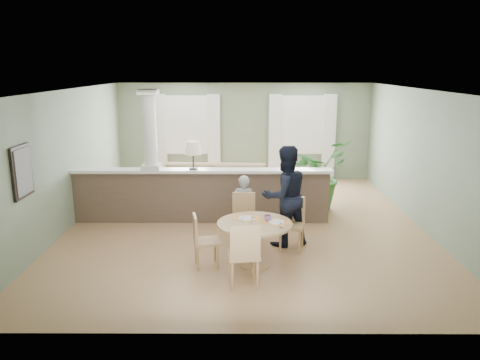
{
  "coord_description": "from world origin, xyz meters",
  "views": [
    {
      "loc": [
        -0.07,
        -9.03,
        3.12
      ],
      "look_at": [
        -0.1,
        -1.0,
        1.18
      ],
      "focal_mm": 35.0,
      "sensor_mm": 36.0,
      "label": 1
    }
  ],
  "objects_px": {
    "dining_table": "(255,231)",
    "chair_side": "(202,238)",
    "chair_far_boy": "(244,217)",
    "child_person": "(244,208)",
    "chair_near": "(244,252)",
    "chair_far_man": "(293,221)",
    "man_person": "(285,196)",
    "houseplant": "(317,174)",
    "sofa": "(214,186)"
  },
  "relations": [
    {
      "from": "dining_table",
      "to": "chair_far_boy",
      "type": "relative_size",
      "value": 1.27
    },
    {
      "from": "houseplant",
      "to": "child_person",
      "type": "distance_m",
      "value": 2.63
    },
    {
      "from": "chair_far_man",
      "to": "houseplant",
      "type": "bearing_deg",
      "value": 86.78
    },
    {
      "from": "chair_far_man",
      "to": "child_person",
      "type": "distance_m",
      "value": 0.96
    },
    {
      "from": "sofa",
      "to": "child_person",
      "type": "distance_m",
      "value": 2.32
    },
    {
      "from": "chair_near",
      "to": "chair_side",
      "type": "bearing_deg",
      "value": -55.96
    },
    {
      "from": "sofa",
      "to": "dining_table",
      "type": "distance_m",
      "value": 3.51
    },
    {
      "from": "sofa",
      "to": "chair_far_man",
      "type": "bearing_deg",
      "value": -56.79
    },
    {
      "from": "chair_near",
      "to": "chair_far_boy",
      "type": "bearing_deg",
      "value": -97.67
    },
    {
      "from": "houseplant",
      "to": "child_person",
      "type": "bearing_deg",
      "value": -129.48
    },
    {
      "from": "sofa",
      "to": "dining_table",
      "type": "xyz_separation_m",
      "value": [
        0.87,
        -3.4,
        0.13
      ]
    },
    {
      "from": "chair_far_boy",
      "to": "child_person",
      "type": "relative_size",
      "value": 0.77
    },
    {
      "from": "houseplant",
      "to": "chair_near",
      "type": "bearing_deg",
      "value": -112.64
    },
    {
      "from": "sofa",
      "to": "man_person",
      "type": "bearing_deg",
      "value": -57.14
    },
    {
      "from": "houseplant",
      "to": "chair_side",
      "type": "distance_m",
      "value": 4.01
    },
    {
      "from": "chair_far_man",
      "to": "man_person",
      "type": "xyz_separation_m",
      "value": [
        -0.13,
        0.18,
        0.4
      ]
    },
    {
      "from": "houseplant",
      "to": "child_person",
      "type": "xyz_separation_m",
      "value": [
        -1.67,
        -2.02,
        -0.17
      ]
    },
    {
      "from": "chair_side",
      "to": "child_person",
      "type": "xyz_separation_m",
      "value": [
        0.66,
        1.23,
        0.13
      ]
    },
    {
      "from": "chair_far_man",
      "to": "child_person",
      "type": "height_order",
      "value": "child_person"
    },
    {
      "from": "dining_table",
      "to": "chair_far_boy",
      "type": "distance_m",
      "value": 0.91
    },
    {
      "from": "dining_table",
      "to": "child_person",
      "type": "distance_m",
      "value": 1.2
    },
    {
      "from": "chair_near",
      "to": "man_person",
      "type": "height_order",
      "value": "man_person"
    },
    {
      "from": "sofa",
      "to": "houseplant",
      "type": "bearing_deg",
      "value": -1.62
    },
    {
      "from": "chair_far_man",
      "to": "chair_near",
      "type": "relative_size",
      "value": 0.92
    },
    {
      "from": "dining_table",
      "to": "chair_side",
      "type": "xyz_separation_m",
      "value": [
        -0.84,
        -0.05,
        -0.1
      ]
    },
    {
      "from": "dining_table",
      "to": "chair_near",
      "type": "distance_m",
      "value": 0.81
    },
    {
      "from": "chair_near",
      "to": "man_person",
      "type": "relative_size",
      "value": 0.55
    },
    {
      "from": "chair_side",
      "to": "sofa",
      "type": "bearing_deg",
      "value": -10.91
    },
    {
      "from": "chair_far_man",
      "to": "chair_near",
      "type": "distance_m",
      "value": 1.77
    },
    {
      "from": "sofa",
      "to": "chair_side",
      "type": "xyz_separation_m",
      "value": [
        0.02,
        -3.44,
        0.02
      ]
    },
    {
      "from": "dining_table",
      "to": "chair_far_boy",
      "type": "bearing_deg",
      "value": 101.4
    },
    {
      "from": "dining_table",
      "to": "chair_side",
      "type": "distance_m",
      "value": 0.85
    },
    {
      "from": "chair_near",
      "to": "chair_far_man",
      "type": "bearing_deg",
      "value": -126.61
    },
    {
      "from": "chair_far_boy",
      "to": "child_person",
      "type": "xyz_separation_m",
      "value": [
        -0.0,
        0.29,
        0.09
      ]
    },
    {
      "from": "chair_side",
      "to": "chair_far_boy",
      "type": "bearing_deg",
      "value": -46.56
    },
    {
      "from": "chair_near",
      "to": "man_person",
      "type": "xyz_separation_m",
      "value": [
        0.73,
        1.73,
        0.35
      ]
    },
    {
      "from": "chair_far_man",
      "to": "man_person",
      "type": "bearing_deg",
      "value": 139.74
    },
    {
      "from": "dining_table",
      "to": "chair_near",
      "type": "bearing_deg",
      "value": -102.95
    },
    {
      "from": "dining_table",
      "to": "chair_near",
      "type": "xyz_separation_m",
      "value": [
        -0.18,
        -0.79,
        -0.03
      ]
    },
    {
      "from": "sofa",
      "to": "chair_far_man",
      "type": "xyz_separation_m",
      "value": [
        1.54,
        -2.64,
        0.05
      ]
    },
    {
      "from": "chair_far_boy",
      "to": "chair_far_man",
      "type": "relative_size",
      "value": 1.03
    },
    {
      "from": "chair_side",
      "to": "houseplant",
      "type": "bearing_deg",
      "value": -46.87
    },
    {
      "from": "man_person",
      "to": "houseplant",
      "type": "bearing_deg",
      "value": -136.44
    },
    {
      "from": "sofa",
      "to": "chair_far_boy",
      "type": "distance_m",
      "value": 2.6
    },
    {
      "from": "chair_near",
      "to": "chair_side",
      "type": "relative_size",
      "value": 1.15
    },
    {
      "from": "dining_table",
      "to": "chair_far_man",
      "type": "bearing_deg",
      "value": 48.05
    },
    {
      "from": "houseplant",
      "to": "chair_far_boy",
      "type": "relative_size",
      "value": 1.65
    },
    {
      "from": "dining_table",
      "to": "man_person",
      "type": "xyz_separation_m",
      "value": [
        0.55,
        0.94,
        0.32
      ]
    },
    {
      "from": "chair_near",
      "to": "child_person",
      "type": "bearing_deg",
      "value": -97.64
    },
    {
      "from": "sofa",
      "to": "houseplant",
      "type": "relative_size",
      "value": 1.98
    }
  ]
}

